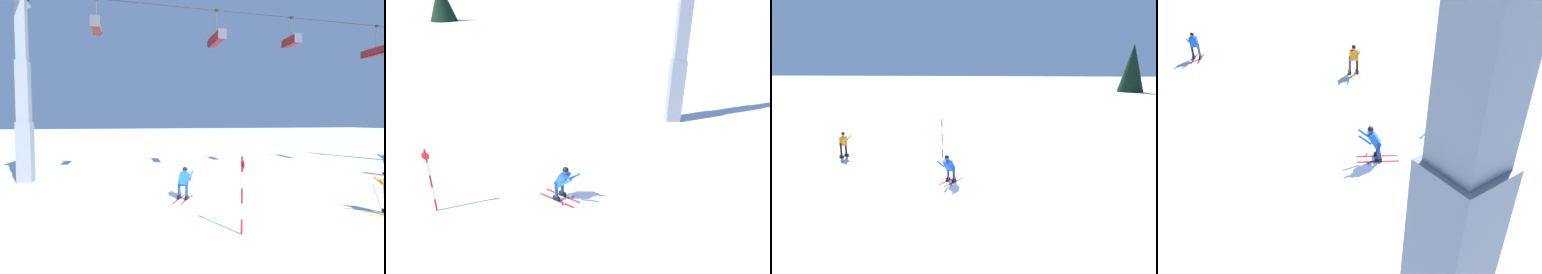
# 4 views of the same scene
# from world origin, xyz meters

# --- Properties ---
(ground_plane) EXTENTS (260.00, 260.00, 0.00)m
(ground_plane) POSITION_xyz_m (0.00, 0.00, 0.00)
(ground_plane) COLOR white
(skier_carving_main) EXTENTS (1.33, 1.67, 1.58)m
(skier_carving_main) POSITION_xyz_m (0.09, 0.38, 0.83)
(skier_carving_main) COLOR red
(skier_carving_main) RESTS_ON ground_plane
(trail_marker_pole) EXTENTS (0.07, 0.28, 2.47)m
(trail_marker_pole) POSITION_xyz_m (1.01, -4.09, 1.32)
(trail_marker_pole) COLOR red
(trail_marker_pole) RESTS_ON ground_plane
(skier_distant_uphill) EXTENTS (1.62, 1.22, 1.65)m
(skier_distant_uphill) POSITION_xyz_m (14.23, 2.73, 0.93)
(skier_distant_uphill) COLOR red
(skier_distant_uphill) RESTS_ON ground_plane
(skier_distant_downhill) EXTENTS (1.72, 1.08, 1.66)m
(skier_distant_downhill) POSITION_xyz_m (7.20, -3.69, 0.94)
(skier_distant_downhill) COLOR yellow
(skier_distant_downhill) RESTS_ON ground_plane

